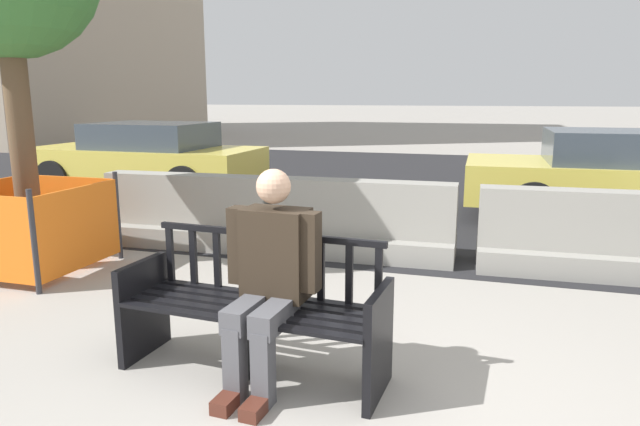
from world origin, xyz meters
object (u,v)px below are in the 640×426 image
at_px(construction_fence, 31,224).
at_px(car_sedan_mid, 638,176).
at_px(jersey_barrier_centre, 363,226).
at_px(jersey_barrier_left, 188,216).
at_px(street_bench, 253,313).
at_px(seated_person, 269,274).
at_px(jersey_barrier_right, 583,240).
at_px(car_taxi_near, 147,157).

height_order(construction_fence, car_sedan_mid, car_sedan_mid).
xyz_separation_m(jersey_barrier_centre, construction_fence, (-3.10, -1.45, 0.13)).
xyz_separation_m(jersey_barrier_left, construction_fence, (-1.01, -1.36, 0.13)).
height_order(street_bench, jersey_barrier_left, street_bench).
relative_size(seated_person, jersey_barrier_right, 0.65).
xyz_separation_m(street_bench, seated_person, (0.14, -0.07, 0.29)).
relative_size(street_bench, jersey_barrier_left, 0.85).
relative_size(seated_person, jersey_barrier_centre, 0.65).
xyz_separation_m(seated_person, jersey_barrier_right, (2.16, 2.91, -0.35)).
bearing_deg(jersey_barrier_right, jersey_barrier_centre, 179.98).
bearing_deg(construction_fence, street_bench, -24.88).
bearing_deg(jersey_barrier_left, jersey_barrier_right, 1.17).
height_order(jersey_barrier_left, car_sedan_mid, car_sedan_mid).
relative_size(jersey_barrier_centre, car_sedan_mid, 0.43).
distance_m(jersey_barrier_right, car_sedan_mid, 2.99).
height_order(street_bench, jersey_barrier_right, street_bench).
bearing_deg(car_taxi_near, seated_person, -51.38).
xyz_separation_m(construction_fence, car_taxi_near, (-1.56, 4.44, 0.17)).
relative_size(jersey_barrier_centre, jersey_barrier_left, 0.99).
bearing_deg(car_taxi_near, car_sedan_mid, -1.63).
relative_size(street_bench, car_taxi_near, 0.42).
distance_m(street_bench, car_sedan_mid, 6.55).
height_order(jersey_barrier_right, car_sedan_mid, car_sedan_mid).
xyz_separation_m(jersey_barrier_right, car_sedan_mid, (1.06, 2.77, 0.30)).
xyz_separation_m(jersey_barrier_left, car_taxi_near, (-2.57, 3.09, 0.30)).
xyz_separation_m(seated_person, jersey_barrier_centre, (-0.06, 2.91, -0.35)).
bearing_deg(seated_person, jersey_barrier_right, 53.46).
distance_m(street_bench, jersey_barrier_left, 3.42).
xyz_separation_m(street_bench, jersey_barrier_right, (2.30, 2.85, -0.06)).
bearing_deg(car_taxi_near, jersey_barrier_centre, -32.75).
xyz_separation_m(seated_person, jersey_barrier_left, (-2.15, 2.82, -0.35)).
relative_size(seated_person, construction_fence, 1.06).
bearing_deg(construction_fence, jersey_barrier_right, 15.19).
bearing_deg(seated_person, jersey_barrier_left, 127.33).
xyz_separation_m(jersey_barrier_right, construction_fence, (-5.32, -1.44, 0.13)).
relative_size(construction_fence, car_taxi_near, 0.30).
height_order(car_taxi_near, car_sedan_mid, car_sedan_mid).
distance_m(jersey_barrier_right, construction_fence, 5.52).
distance_m(jersey_barrier_centre, jersey_barrier_left, 2.10).
bearing_deg(car_sedan_mid, construction_fence, -146.54).
relative_size(jersey_barrier_centre, construction_fence, 1.62).
bearing_deg(jersey_barrier_left, street_bench, -53.85).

